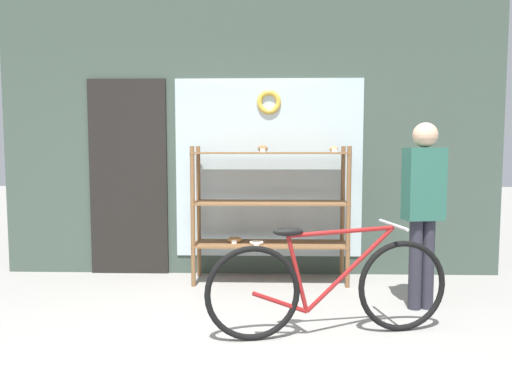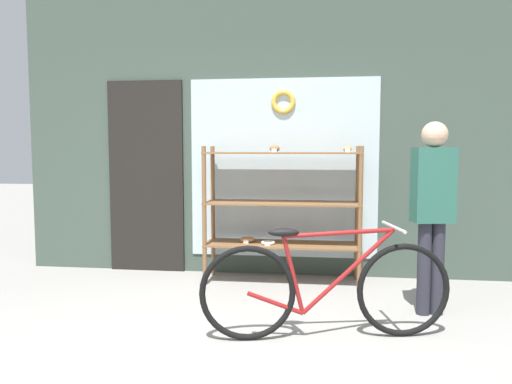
# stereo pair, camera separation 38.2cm
# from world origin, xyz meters

# --- Properties ---
(ground_plane) EXTENTS (30.00, 30.00, 0.00)m
(ground_plane) POSITION_xyz_m (0.00, 0.00, 0.00)
(ground_plane) COLOR gray
(storefront_facade) EXTENTS (5.35, 0.13, 3.99)m
(storefront_facade) POSITION_xyz_m (-0.03, 2.52, 1.94)
(storefront_facade) COLOR #3D4C42
(storefront_facade) RESTS_ON ground_plane
(display_case) EXTENTS (1.56, 0.44, 1.40)m
(display_case) POSITION_xyz_m (0.21, 2.17, 0.81)
(display_case) COLOR brown
(display_case) RESTS_ON ground_plane
(bicycle) EXTENTS (1.79, 0.52, 0.82)m
(bicycle) POSITION_xyz_m (0.64, 0.69, 0.37)
(bicycle) COLOR black
(bicycle) RESTS_ON ground_plane
(pedestrian) EXTENTS (0.35, 0.23, 1.58)m
(pedestrian) POSITION_xyz_m (1.50, 1.34, 0.92)
(pedestrian) COLOR #282833
(pedestrian) RESTS_ON ground_plane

